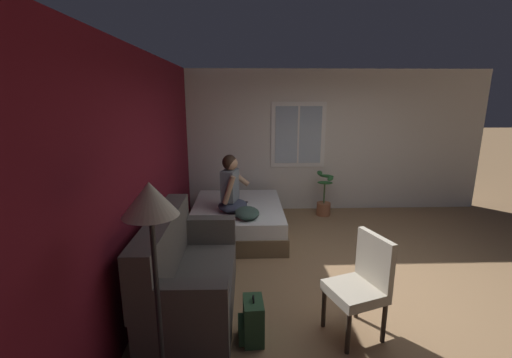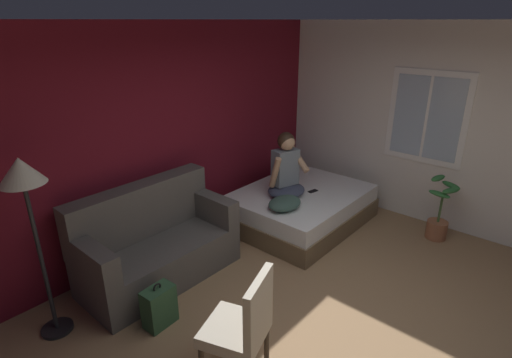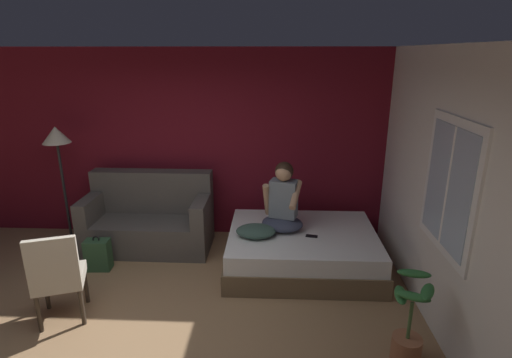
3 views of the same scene
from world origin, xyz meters
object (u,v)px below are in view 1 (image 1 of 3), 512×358
object	(u,v)px
backpack	(252,321)
side_chair	(362,282)
potted_plant	(324,200)
person_seated	(231,188)
throw_pillow	(247,213)
cell_phone	(245,203)
floor_lamp	(152,223)
couch	(187,276)
bed	(238,219)

from	to	relation	value
backpack	side_chair	bearing A→B (deg)	-86.19
side_chair	potted_plant	size ratio (longest dim) A/B	1.15
person_seated	throw_pillow	xyz separation A→B (m)	(-0.33, -0.24, -0.29)
backpack	throw_pillow	world-z (taller)	throw_pillow
cell_phone	potted_plant	world-z (taller)	potted_plant
side_chair	cell_phone	distance (m)	2.81
side_chair	cell_phone	world-z (taller)	side_chair
floor_lamp	person_seated	bearing A→B (deg)	-7.36
side_chair	backpack	world-z (taller)	side_chair
floor_lamp	potted_plant	world-z (taller)	floor_lamp
backpack	floor_lamp	world-z (taller)	floor_lamp
person_seated	floor_lamp	world-z (taller)	floor_lamp
person_seated	couch	bearing A→B (deg)	167.70
person_seated	backpack	world-z (taller)	person_seated
backpack	cell_phone	size ratio (longest dim) A/B	3.18
backpack	throw_pillow	xyz separation A→B (m)	(1.98, 0.03, 0.36)
bed	cell_phone	xyz separation A→B (m)	(0.10, -0.13, 0.25)
person_seated	potted_plant	size ratio (longest dim) A/B	1.03
couch	backpack	xyz separation A→B (m)	(-0.47, -0.67, -0.20)
throw_pillow	cell_phone	world-z (taller)	throw_pillow
bed	couch	xyz separation A→B (m)	(-2.09, 0.49, 0.16)
backpack	cell_phone	bearing A→B (deg)	1.19
throw_pillow	couch	bearing A→B (deg)	157.13
couch	throw_pillow	distance (m)	1.65
bed	couch	world-z (taller)	couch
throw_pillow	floor_lamp	distance (m)	2.88
bed	potted_plant	bearing A→B (deg)	-63.25
throw_pillow	bed	bearing A→B (deg)	14.55
bed	cell_phone	size ratio (longest dim) A/B	13.10
floor_lamp	bed	bearing A→B (deg)	-8.29
side_chair	floor_lamp	size ratio (longest dim) A/B	0.58
throw_pillow	floor_lamp	size ratio (longest dim) A/B	0.28
floor_lamp	side_chair	bearing A→B (deg)	-65.85
bed	backpack	bearing A→B (deg)	-175.95
floor_lamp	throw_pillow	bearing A→B (deg)	-13.17
backpack	cell_phone	distance (m)	2.68
throw_pillow	side_chair	bearing A→B (deg)	-151.25
couch	side_chair	world-z (taller)	couch
couch	potted_plant	distance (m)	3.59
throw_pillow	floor_lamp	xyz separation A→B (m)	(-2.67, 0.62, 0.88)
floor_lamp	potted_plant	xyz separation A→B (m)	(4.06, -2.09, -1.13)
backpack	potted_plant	distance (m)	3.67
floor_lamp	potted_plant	size ratio (longest dim) A/B	2.00
throw_pillow	cell_phone	bearing A→B (deg)	2.05
couch	floor_lamp	xyz separation A→B (m)	(-1.15, -0.01, 1.04)
couch	cell_phone	world-z (taller)	couch
bed	throw_pillow	xyz separation A→B (m)	(-0.58, -0.15, 0.31)
couch	backpack	size ratio (longest dim) A/B	3.73
cell_phone	potted_plant	distance (m)	1.66
backpack	throw_pillow	bearing A→B (deg)	0.89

